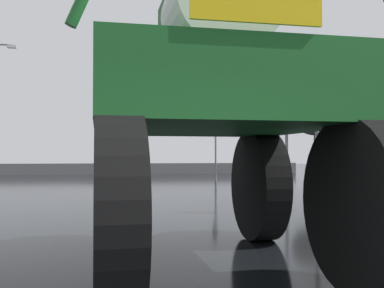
{
  "coord_description": "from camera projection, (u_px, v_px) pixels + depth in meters",
  "views": [
    {
      "loc": [
        -0.91,
        -1.92,
        1.57
      ],
      "look_at": [
        0.47,
        5.65,
        1.76
      ],
      "focal_mm": 42.64,
      "sensor_mm": 36.0,
      "label": 1
    }
  ],
  "objects": [
    {
      "name": "traffic_signal_far_left",
      "position": [
        215.0,
        137.0,
        28.43
      ],
      "size": [
        0.24,
        0.55,
        3.73
      ],
      "color": "slate",
      "rests_on": "ground"
    },
    {
      "name": "sedan_ahead",
      "position": [
        117.0,
        170.0,
        25.84
      ],
      "size": [
        2.2,
        4.25,
        1.52
      ],
      "rotation": [
        0.0,
        0.0,
        1.67
      ],
      "color": "maroon",
      "rests_on": "ground"
    },
    {
      "name": "ground_plane",
      "position": [
        130.0,
        192.0,
        19.72
      ],
      "size": [
        120.0,
        120.0,
        0.0
      ],
      "primitive_type": "plane",
      "color": "black"
    },
    {
      "name": "streetlight_far_right",
      "position": [
        289.0,
        110.0,
        27.72
      ],
      "size": [
        2.05,
        0.24,
        7.74
      ],
      "color": "slate",
      "rests_on": "ground"
    },
    {
      "name": "bare_tree_right",
      "position": [
        316.0,
        115.0,
        28.04
      ],
      "size": [
        3.09,
        3.09,
        5.43
      ],
      "color": "#473828",
      "rests_on": "ground"
    },
    {
      "name": "roadside_barrier",
      "position": [
        120.0,
        169.0,
        38.03
      ],
      "size": [
        31.03,
        0.24,
        0.9
      ],
      "primitive_type": "cube",
      "color": "#59595B",
      "rests_on": "ground"
    },
    {
      "name": "traffic_signal_near_right",
      "position": [
        314.0,
        105.0,
        12.45
      ],
      "size": [
        0.24,
        0.54,
        4.06
      ],
      "color": "slate",
      "rests_on": "ground"
    },
    {
      "name": "oversize_sprayer",
      "position": [
        209.0,
        116.0,
        6.59
      ],
      "size": [
        3.91,
        5.47,
        4.71
      ],
      "rotation": [
        0.0,
        0.0,
        1.6
      ],
      "color": "black",
      "rests_on": "ground"
    }
  ]
}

